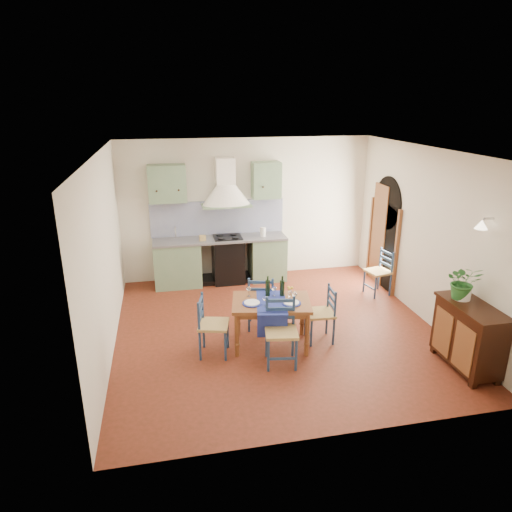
# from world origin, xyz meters

# --- Properties ---
(floor) EXTENTS (5.00, 5.00, 0.00)m
(floor) POSITION_xyz_m (0.00, 0.00, 0.00)
(floor) COLOR #491F0F
(floor) RESTS_ON ground
(back_wall) EXTENTS (5.00, 0.96, 2.80)m
(back_wall) POSITION_xyz_m (-0.47, 2.29, 1.05)
(back_wall) COLOR beige
(back_wall) RESTS_ON ground
(right_wall) EXTENTS (0.26, 5.00, 2.80)m
(right_wall) POSITION_xyz_m (2.50, 0.28, 1.34)
(right_wall) COLOR beige
(right_wall) RESTS_ON ground
(left_wall) EXTENTS (0.04, 5.00, 2.80)m
(left_wall) POSITION_xyz_m (-2.50, 0.00, 1.40)
(left_wall) COLOR beige
(left_wall) RESTS_ON ground
(ceiling) EXTENTS (5.00, 5.00, 0.01)m
(ceiling) POSITION_xyz_m (0.00, 0.00, 2.80)
(ceiling) COLOR silver
(ceiling) RESTS_ON back_wall
(dining_table) EXTENTS (1.25, 0.98, 1.03)m
(dining_table) POSITION_xyz_m (-0.19, -0.46, 0.64)
(dining_table) COLOR brown
(dining_table) RESTS_ON ground
(chair_near) EXTENTS (0.50, 0.50, 0.94)m
(chair_near) POSITION_xyz_m (-0.17, -0.94, 0.48)
(chair_near) COLOR navy
(chair_near) RESTS_ON ground
(chair_far) EXTENTS (0.52, 0.52, 0.91)m
(chair_far) POSITION_xyz_m (-0.23, 0.11, 0.47)
(chair_far) COLOR navy
(chair_far) RESTS_ON ground
(chair_left) EXTENTS (0.50, 0.50, 0.89)m
(chair_left) POSITION_xyz_m (-1.09, -0.53, 0.46)
(chair_left) COLOR navy
(chair_left) RESTS_ON ground
(chair_right) EXTENTS (0.42, 0.42, 0.86)m
(chair_right) POSITION_xyz_m (0.59, -0.46, 0.44)
(chair_right) COLOR navy
(chair_right) RESTS_ON ground
(chair_spare) EXTENTS (0.48, 0.48, 0.85)m
(chair_spare) POSITION_xyz_m (2.23, 0.99, 0.44)
(chair_spare) COLOR navy
(chair_spare) RESTS_ON ground
(sideboard) EXTENTS (0.50, 1.05, 0.94)m
(sideboard) POSITION_xyz_m (2.26, -1.58, 0.51)
(sideboard) COLOR black
(sideboard) RESTS_ON ground
(potted_plant) EXTENTS (0.56, 0.53, 0.49)m
(potted_plant) POSITION_xyz_m (2.23, -1.35, 1.18)
(potted_plant) COLOR #266629
(potted_plant) RESTS_ON sideboard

